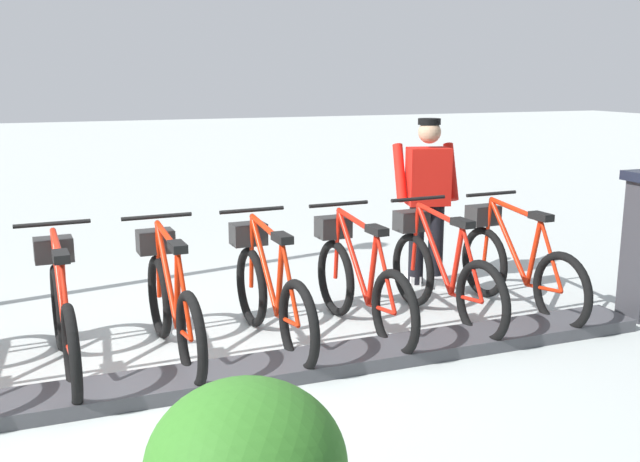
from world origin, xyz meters
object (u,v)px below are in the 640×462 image
Objects in this scene: bike_docked_1 at (440,272)px; bike_docked_5 at (63,313)px; bike_docked_0 at (515,264)px; bike_docked_3 at (269,291)px; bike_docked_4 at (171,301)px; worker_near_rack at (427,196)px; bike_docked_2 at (359,281)px.

bike_docked_1 and bike_docked_5 have the same top height.
bike_docked_0 and bike_docked_3 have the same top height.
bike_docked_4 is 1.00× the size of bike_docked_5.
bike_docked_0 is 3.04m from bike_docked_4.
bike_docked_3 is 1.52m from bike_docked_5.
bike_docked_4 is at bearing -90.00° from bike_docked_5.
bike_docked_3 is (0.00, 1.52, 0.00)m from bike_docked_1.
bike_docked_0 is at bearing -90.00° from bike_docked_1.
bike_docked_4 is 2.92m from worker_near_rack.
bike_docked_2 is at bearing 90.00° from bike_docked_0.
bike_docked_2 is at bearing -90.00° from bike_docked_3.
bike_docked_1 is 0.76m from bike_docked_2.
bike_docked_0 and bike_docked_1 have the same top height.
bike_docked_4 is at bearing 90.00° from bike_docked_1.
bike_docked_5 is at bearing 106.09° from worker_near_rack.
bike_docked_1 is 2.28m from bike_docked_4.
worker_near_rack is (1.00, -3.46, 0.48)m from bike_docked_5.
bike_docked_2 and bike_docked_4 have the same top height.
bike_docked_5 is (0.00, 3.04, 0.00)m from bike_docked_1.
bike_docked_3 is at bearing 90.00° from bike_docked_1.
bike_docked_1 and bike_docked_3 have the same top height.
bike_docked_5 is (0.00, 0.76, 0.00)m from bike_docked_4.
worker_near_rack is at bearing -62.76° from bike_docked_3.
bike_docked_3 is at bearing -90.00° from bike_docked_5.
bike_docked_2 and bike_docked_5 have the same top height.
bike_docked_2 is 1.00× the size of bike_docked_3.
bike_docked_0 and bike_docked_4 have the same top height.
bike_docked_3 is 1.00× the size of bike_docked_5.
worker_near_rack is at bearing -73.91° from bike_docked_5.
worker_near_rack is at bearing -49.73° from bike_docked_2.
bike_docked_4 and bike_docked_5 have the same top height.
bike_docked_1 is at bearing 157.31° from worker_near_rack.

